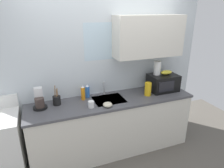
# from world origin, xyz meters

# --- Properties ---
(kitchen_wall_assembly) EXTENTS (3.29, 0.42, 2.50)m
(kitchen_wall_assembly) POSITION_xyz_m (0.13, 0.31, 1.36)
(kitchen_wall_assembly) COLOR silver
(kitchen_wall_assembly) RESTS_ON ground
(counter_unit) EXTENTS (2.52, 0.63, 0.90)m
(counter_unit) POSITION_xyz_m (-0.00, 0.00, 0.46)
(counter_unit) COLOR silver
(counter_unit) RESTS_ON ground
(sink_faucet) EXTENTS (0.03, 0.03, 0.20)m
(sink_faucet) POSITION_xyz_m (-0.04, 0.24, 1.00)
(sink_faucet) COLOR #B2B5BA
(sink_faucet) RESTS_ON counter_unit
(microwave) EXTENTS (0.46, 0.35, 0.27)m
(microwave) POSITION_xyz_m (0.92, 0.05, 1.04)
(microwave) COLOR black
(microwave) RESTS_ON counter_unit
(banana_bunch) EXTENTS (0.20, 0.11, 0.07)m
(banana_bunch) POSITION_xyz_m (0.97, 0.05, 1.20)
(banana_bunch) COLOR gold
(banana_bunch) RESTS_ON microwave
(paper_towel_roll) EXTENTS (0.11, 0.11, 0.22)m
(paper_towel_roll) POSITION_xyz_m (0.82, 0.10, 1.28)
(paper_towel_roll) COLOR white
(paper_towel_roll) RESTS_ON microwave
(coffee_maker) EXTENTS (0.19, 0.21, 0.28)m
(coffee_maker) POSITION_xyz_m (-1.02, 0.11, 1.00)
(coffee_maker) COLOR black
(coffee_maker) RESTS_ON counter_unit
(dish_soap_bottle_blue) EXTENTS (0.07, 0.07, 0.21)m
(dish_soap_bottle_blue) POSITION_xyz_m (-0.32, 0.22, 1.00)
(dish_soap_bottle_blue) COLOR blue
(dish_soap_bottle_blue) RESTS_ON counter_unit
(dish_soap_bottle_orange) EXTENTS (0.06, 0.06, 0.23)m
(dish_soap_bottle_orange) POSITION_xyz_m (-0.40, 0.15, 1.01)
(dish_soap_bottle_orange) COLOR orange
(dish_soap_bottle_orange) RESTS_ON counter_unit
(cereal_canister) EXTENTS (0.10, 0.10, 0.21)m
(cereal_canister) POSITION_xyz_m (0.58, -0.05, 1.00)
(cereal_canister) COLOR gold
(cereal_canister) RESTS_ON counter_unit
(mug_white) EXTENTS (0.08, 0.08, 0.09)m
(mug_white) POSITION_xyz_m (-0.36, -0.14, 0.95)
(mug_white) COLOR white
(mug_white) RESTS_ON counter_unit
(utensil_crock) EXTENTS (0.11, 0.11, 0.29)m
(utensil_crock) POSITION_xyz_m (-0.79, 0.12, 0.97)
(utensil_crock) COLOR black
(utensil_crock) RESTS_ON counter_unit
(small_bowl) EXTENTS (0.13, 0.13, 0.06)m
(small_bowl) POSITION_xyz_m (-0.14, -0.20, 0.93)
(small_bowl) COLOR beige
(small_bowl) RESTS_ON counter_unit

